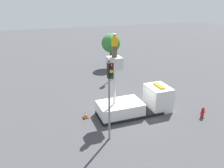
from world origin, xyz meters
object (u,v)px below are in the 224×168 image
tree_left_bg (111,43)px  traffic_light_across (115,48)px  bucket_truck (136,103)px  worker (114,46)px  traffic_light_pole (110,86)px  fire_hydrant (203,112)px  traffic_cone_rear (85,115)px

tree_left_bg → traffic_light_across: bearing=-103.6°
bucket_truck → traffic_light_across: size_ratio=1.19×
traffic_light_across → tree_left_bg: traffic_light_across is taller
worker → tree_left_bg: size_ratio=0.37×
traffic_light_pole → fire_hydrant: bearing=1.8°
worker → traffic_cone_rear: (-2.32, 0.64, -5.75)m
fire_hydrant → traffic_cone_rear: (-9.19, 3.26, -0.17)m
bucket_truck → traffic_light_pole: size_ratio=1.10×
traffic_light_pole → tree_left_bg: (5.96, 16.20, -0.64)m
traffic_light_pole → fire_hydrant: 9.05m
traffic_light_pole → traffic_cone_rear: traffic_light_pole is taller
fire_hydrant → traffic_cone_rear: 9.75m
worker → traffic_light_pole: 3.75m
traffic_light_pole → traffic_light_across: size_ratio=1.09×
traffic_cone_rear → traffic_light_across: bearing=54.7°
worker → tree_left_bg: bearing=71.1°
fire_hydrant → bucket_truck: bearing=151.7°
tree_left_bg → traffic_cone_rear: bearing=-118.5°
worker → traffic_light_across: 9.71m
traffic_light_across → traffic_cone_rear: 10.59m
worker → fire_hydrant: 9.23m
traffic_light_pole → tree_left_bg: bearing=69.8°
bucket_truck → fire_hydrant: bucket_truck is taller
bucket_truck → traffic_cone_rear: (-4.32, 0.64, -0.63)m
traffic_light_across → traffic_cone_rear: (-5.78, -8.16, -3.50)m
worker → tree_left_bg: 14.30m
bucket_truck → traffic_light_across: traffic_light_across is taller
traffic_light_pole → traffic_cone_rear: (-0.91, 3.53, -3.81)m
worker → traffic_cone_rear: worker is taller
traffic_light_across → tree_left_bg: bearing=76.4°
bucket_truck → traffic_cone_rear: bearing=171.6°
fire_hydrant → worker: bearing=159.1°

